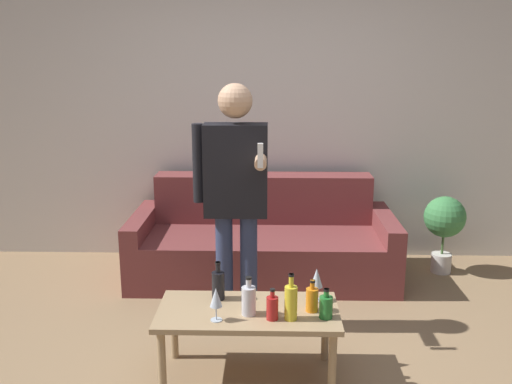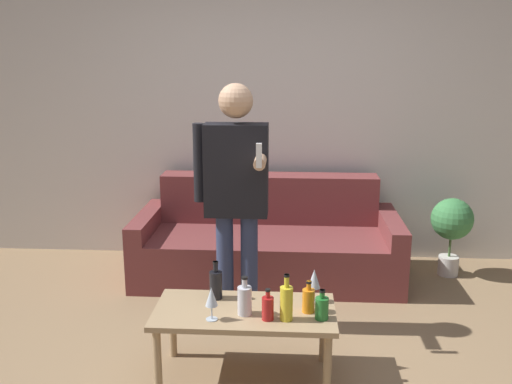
% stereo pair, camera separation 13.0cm
% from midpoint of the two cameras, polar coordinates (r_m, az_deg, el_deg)
% --- Properties ---
extents(wall_back, '(8.00, 0.06, 2.70)m').
position_cam_midpoint_polar(wall_back, '(4.94, 0.39, 8.80)').
color(wall_back, silver).
rests_on(wall_back, ground_plane).
extents(couch, '(2.09, 0.90, 0.78)m').
position_cam_midpoint_polar(couch, '(4.67, -0.11, -5.01)').
color(couch, brown).
rests_on(couch, ground_plane).
extents(coffee_table, '(1.00, 0.49, 0.41)m').
position_cam_midpoint_polar(coffee_table, '(3.22, -1.98, -12.46)').
color(coffee_table, tan).
rests_on(coffee_table, ground_plane).
extents(bottle_orange, '(0.08, 0.08, 0.22)m').
position_cam_midpoint_polar(bottle_orange, '(3.11, -1.96, -10.72)').
color(bottle_orange, silver).
rests_on(bottle_orange, coffee_table).
extents(bottle_green, '(0.07, 0.07, 0.18)m').
position_cam_midpoint_polar(bottle_green, '(3.16, 4.44, -10.61)').
color(bottle_green, orange).
rests_on(bottle_green, coffee_table).
extents(bottle_dark, '(0.07, 0.07, 0.22)m').
position_cam_midpoint_polar(bottle_dark, '(3.30, -4.95, -9.20)').
color(bottle_dark, black).
rests_on(bottle_dark, coffee_table).
extents(bottle_yellow, '(0.07, 0.07, 0.26)m').
position_cam_midpoint_polar(bottle_yellow, '(3.05, 2.27, -10.90)').
color(bottle_yellow, yellow).
rests_on(bottle_yellow, coffee_table).
extents(bottle_red, '(0.06, 0.06, 0.17)m').
position_cam_midpoint_polar(bottle_red, '(3.06, 0.40, -11.46)').
color(bottle_red, '#B21E1E').
rests_on(bottle_red, coffee_table).
extents(bottle_clear, '(0.07, 0.07, 0.16)m').
position_cam_midpoint_polar(bottle_clear, '(3.10, 5.79, -11.31)').
color(bottle_clear, '#23752D').
rests_on(bottle_clear, coffee_table).
extents(wine_glass_near, '(0.07, 0.07, 0.18)m').
position_cam_midpoint_polar(wine_glass_near, '(3.04, -5.27, -10.54)').
color(wine_glass_near, silver).
rests_on(wine_glass_near, coffee_table).
extents(wine_glass_far, '(0.07, 0.07, 0.19)m').
position_cam_midpoint_polar(wine_glass_far, '(3.26, 4.94, -8.64)').
color(wine_glass_far, silver).
rests_on(wine_glass_far, coffee_table).
extents(person_standing_front, '(0.47, 0.41, 1.60)m').
position_cam_midpoint_polar(person_standing_front, '(3.58, -3.15, 0.33)').
color(person_standing_front, navy).
rests_on(person_standing_front, ground_plane).
extents(potted_plant, '(0.34, 0.34, 0.65)m').
position_cam_midpoint_polar(potted_plant, '(4.88, 17.61, -2.85)').
color(potted_plant, silver).
rests_on(potted_plant, ground_plane).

